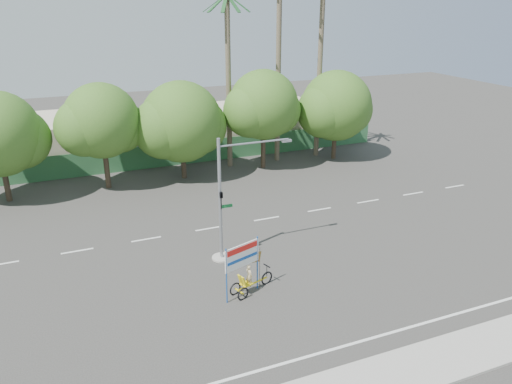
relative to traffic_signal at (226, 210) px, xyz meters
name	(u,v)px	position (x,y,z in m)	size (l,w,h in m)	color
ground	(293,284)	(2.20, -3.98, -2.92)	(120.00, 120.00, 0.00)	#33302D
sidewalk_near	(379,380)	(2.20, -11.48, -2.86)	(50.00, 2.40, 0.12)	gray
fence	(185,153)	(2.20, 17.52, -1.92)	(38.00, 0.08, 2.00)	#336B3D
building_left	(60,141)	(-7.80, 22.02, -0.92)	(12.00, 8.00, 4.00)	beige
building_right	(250,125)	(10.20, 22.02, -1.12)	(14.00, 8.00, 3.60)	beige
tree_left	(101,124)	(-4.85, 14.02, 2.14)	(6.66, 5.60, 8.07)	#473828
tree_center	(181,124)	(1.14, 14.02, 1.55)	(7.62, 6.40, 7.85)	#473828
tree_right	(263,107)	(8.15, 14.02, 2.32)	(6.90, 5.80, 8.36)	#473828
tree_far_right	(336,108)	(15.15, 14.02, 1.73)	(7.38, 6.20, 7.94)	#473828
palm_tall	(279,40)	(10.20, 15.52, 7.55)	(3.73, 3.79, 17.45)	#70604C
palm_mid	(320,51)	(14.20, 15.52, 6.48)	(3.73, 3.79, 15.45)	#70604C
palm_short	(228,62)	(5.70, 15.52, 5.94)	(3.73, 3.79, 14.45)	#70604C
traffic_signal	(226,210)	(0.00, 0.00, 0.00)	(4.72, 1.10, 7.00)	gray
trike_billboard	(247,272)	(-0.27, -3.83, -1.73)	(2.87, 1.27, 2.96)	black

